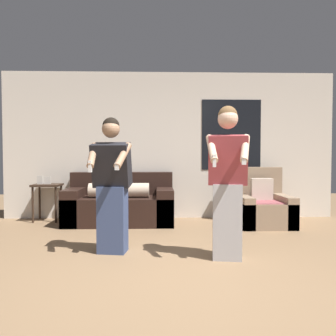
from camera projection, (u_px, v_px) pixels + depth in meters
The scene contains 7 objects.
ground_plane at pixel (182, 284), 2.95m from camera, with size 14.00×14.00×0.00m, color #846647.
wall_back at pixel (171, 145), 6.10m from camera, with size 6.11×0.07×2.70m.
couch at pixel (120, 205), 5.63m from camera, with size 1.81×0.88×0.86m.
armchair at pixel (261, 206), 5.52m from camera, with size 0.86×0.92×0.96m.
side_table at pixel (47, 190), 5.80m from camera, with size 0.47×0.41×0.81m.
person_left at pixel (112, 185), 3.88m from camera, with size 0.49×0.55×1.61m.
person_right at pixel (227, 182), 3.64m from camera, with size 0.48×0.53×1.71m.
Camera 1 is at (-0.21, -2.91, 1.16)m, focal length 35.00 mm.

